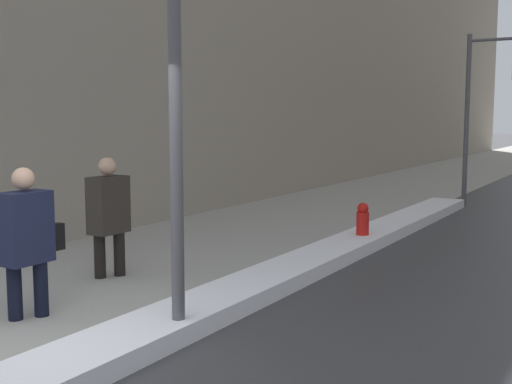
# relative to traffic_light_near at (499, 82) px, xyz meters

# --- Properties ---
(ground_plane) EXTENTS (160.00, 160.00, 0.00)m
(ground_plane) POSITION_rel_traffic_light_near_xyz_m (-1.10, -12.07, -2.83)
(ground_plane) COLOR #38383A
(sidewalk_slab) EXTENTS (4.00, 80.00, 0.01)m
(sidewalk_slab) POSITION_rel_traffic_light_near_xyz_m (-3.10, 2.93, -2.82)
(sidewalk_slab) COLOR #9E9B93
(sidewalk_slab) RESTS_ON ground
(snow_bank_curb) EXTENTS (0.71, 12.33, 0.19)m
(snow_bank_curb) POSITION_rel_traffic_light_near_xyz_m (-0.88, -6.75, -2.73)
(snow_bank_curb) COLOR white
(snow_bank_curb) RESTS_ON ground
(traffic_light_near) EXTENTS (1.31, 0.32, 3.91)m
(traffic_light_near) POSITION_rel_traffic_light_near_xyz_m (0.00, 0.00, 0.00)
(traffic_light_near) COLOR #515156
(traffic_light_near) RESTS_ON ground
(pedestrian_with_shoulder_bag) EXTENTS (0.30, 0.71, 1.54)m
(pedestrian_with_shoulder_bag) POSITION_rel_traffic_light_near_xyz_m (-2.38, -11.05, -1.97)
(pedestrian_with_shoulder_bag) COLOR black
(pedestrian_with_shoulder_bag) RESTS_ON ground
(pedestrian_nearside) EXTENTS (0.30, 0.50, 1.54)m
(pedestrian_nearside) POSITION_rel_traffic_light_near_xyz_m (-2.87, -9.39, -1.97)
(pedestrian_nearside) COLOR black
(pedestrian_nearside) RESTS_ON ground
(fire_hydrant) EXTENTS (0.20, 0.20, 0.70)m
(fire_hydrant) POSITION_rel_traffic_light_near_xyz_m (-0.86, -5.87, -2.48)
(fire_hydrant) COLOR red
(fire_hydrant) RESTS_ON ground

